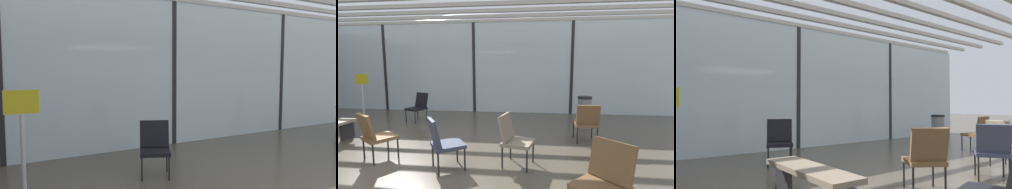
{
  "view_description": "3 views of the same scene",
  "coord_description": "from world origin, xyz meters",
  "views": [
    {
      "loc": [
        -3.53,
        -0.96,
        1.72
      ],
      "look_at": [
        0.45,
        6.27,
        1.05
      ],
      "focal_mm": 33.13,
      "sensor_mm": 36.0,
      "label": 1
    },
    {
      "loc": [
        2.14,
        -3.03,
        1.68
      ],
      "look_at": [
        1.26,
        4.49,
        0.74
      ],
      "focal_mm": 24.28,
      "sensor_mm": 36.0,
      "label": 2
    },
    {
      "loc": [
        -3.86,
        -1.87,
        1.16
      ],
      "look_at": [
        -0.32,
        2.75,
        1.36
      ],
      "focal_mm": 31.88,
      "sensor_mm": 36.0,
      "label": 3
    }
  ],
  "objects": [
    {
      "name": "lounge_chair_5",
      "position": [
        -0.63,
        0.59,
        0.49
      ],
      "size": [
        0.69,
        0.7,
        0.87
      ],
      "rotation": [
        0.0,
        0.0,
        2.57
      ],
      "color": "brown",
      "rests_on": "ground"
    },
    {
      "name": "lounge_chair_1",
      "position": [
        -1.34,
        -0.7,
        0.49
      ],
      "size": [
        0.59,
        0.62,
        0.87
      ],
      "rotation": [
        0.0,
        0.0,
        3.38
      ],
      "color": "black",
      "rests_on": "ground"
    },
    {
      "name": "lounge_chair_6",
      "position": [
        0.71,
        0.38,
        0.49
      ],
      "size": [
        0.71,
        0.7,
        0.87
      ],
      "rotation": [
        0.0,
        0.0,
        2.19
      ],
      "color": "#33384C",
      "rests_on": "ground"
    },
    {
      "name": "glass_curtain_wall",
      "position": [
        0.0,
        5.2,
        1.62
      ],
      "size": [
        14.0,
        0.08,
        3.24
      ],
      "primitive_type": "cube",
      "color": "silver",
      "rests_on": "ground"
    },
    {
      "name": "lounge_chair_4",
      "position": [
        1.83,
        0.7,
        0.49
      ],
      "size": [
        0.62,
        0.59,
        0.87
      ],
      "rotation": [
        0.0,
        0.0,
        1.33
      ],
      "color": "#7F705B",
      "rests_on": "ground"
    },
    {
      "name": "lounge_chair_3",
      "position": [
        3.33,
        2.02,
        0.49
      ],
      "size": [
        0.49,
        0.53,
        0.87
      ],
      "rotation": [
        0.0,
        0.0,
        3.16
      ],
      "color": "brown",
      "rests_on": "ground"
    },
    {
      "name": "window_mullion_1",
      "position": [
        0.0,
        5.2,
        1.62
      ],
      "size": [
        0.1,
        0.12,
        3.24
      ],
      "primitive_type": "cube",
      "color": "black",
      "rests_on": "ground"
    },
    {
      "name": "lounge_chair_0",
      "position": [
        -1.33,
        3.49,
        0.49
      ],
      "size": [
        0.65,
        0.67,
        0.87
      ],
      "rotation": [
        0.0,
        0.0,
        5.86
      ],
      "color": "black",
      "rests_on": "ground"
    },
    {
      "name": "window_mullion_2",
      "position": [
        3.5,
        5.2,
        1.62
      ],
      "size": [
        0.1,
        0.12,
        3.24
      ],
      "primitive_type": "cube",
      "color": "black",
      "rests_on": "ground"
    },
    {
      "name": "parked_airplane",
      "position": [
        -1.44,
        9.8,
        2.29
      ],
      "size": [
        13.64,
        4.59,
        4.59
      ],
      "color": "silver",
      "rests_on": "ground"
    },
    {
      "name": "trash_bin",
      "position": [
        3.57,
        3.35,
        0.43
      ],
      "size": [
        0.38,
        0.38,
        0.86
      ],
      "color": "slate",
      "rests_on": "ground"
    },
    {
      "name": "waiting_bench",
      "position": [
        -2.15,
        0.99,
        0.36
      ],
      "size": [
        0.43,
        1.7,
        0.47
      ],
      "rotation": [
        0.0,
        0.0,
        1.55
      ],
      "color": "#7F705B",
      "rests_on": "ground"
    }
  ]
}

